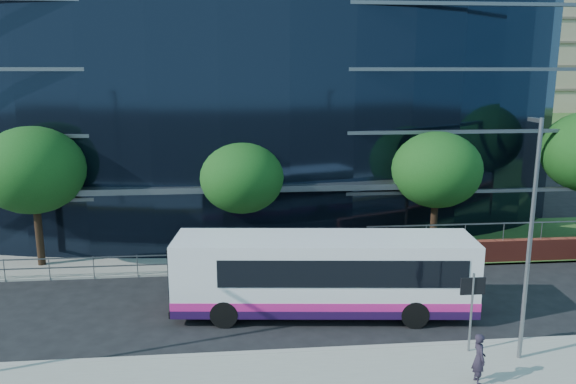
{
  "coord_description": "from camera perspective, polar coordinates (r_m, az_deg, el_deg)",
  "views": [
    {
      "loc": [
        -3.36,
        -18.54,
        9.58
      ],
      "look_at": [
        -0.79,
        8.0,
        3.75
      ],
      "focal_mm": 35.0,
      "sensor_mm": 36.0,
      "label": 1
    }
  ],
  "objects": [
    {
      "name": "yellow_line_outer",
      "position": [
        20.44,
        4.77,
        -15.65
      ],
      "size": [
        80.0,
        0.08,
        0.01
      ],
      "primitive_type": "cube",
      "color": "gold",
      "rests_on": "ground"
    },
    {
      "name": "streetlight_east",
      "position": [
        19.55,
        23.39,
        -3.97
      ],
      "size": [
        0.15,
        0.77,
        8.0
      ],
      "color": "slate",
      "rests_on": "pavement_near"
    },
    {
      "name": "tree_far_c",
      "position": [
        29.86,
        14.87,
        2.19
      ],
      "size": [
        4.62,
        4.62,
        6.51
      ],
      "color": "black",
      "rests_on": "ground"
    },
    {
      "name": "tree_far_b",
      "position": [
        28.56,
        -4.71,
        1.45
      ],
      "size": [
        4.29,
        4.29,
        6.05
      ],
      "color": "black",
      "rests_on": "ground"
    },
    {
      "name": "street_sign",
      "position": [
        20.11,
        18.21,
        -10.01
      ],
      "size": [
        0.85,
        0.09,
        2.8
      ],
      "color": "slate",
      "rests_on": "pavement_near"
    },
    {
      "name": "tree_far_a",
      "position": [
        29.56,
        -24.49,
        2.03
      ],
      "size": [
        4.95,
        4.95,
        6.98
      ],
      "color": "black",
      "rests_on": "ground"
    },
    {
      "name": "guard_railings",
      "position": [
        27.4,
        -15.08,
        -6.76
      ],
      "size": [
        24.0,
        0.05,
        1.1
      ],
      "color": "slate",
      "rests_on": "ground"
    },
    {
      "name": "ground",
      "position": [
        21.14,
        4.37,
        -14.66
      ],
      "size": [
        200.0,
        200.0,
        0.0
      ],
      "primitive_type": "plane",
      "color": "black",
      "rests_on": "ground"
    },
    {
      "name": "kerb",
      "position": [
        20.23,
        4.87,
        -15.73
      ],
      "size": [
        80.0,
        0.25,
        0.16
      ],
      "primitive_type": "cube",
      "color": "gray",
      "rests_on": "ground"
    },
    {
      "name": "yellow_line_inner",
      "position": [
        20.57,
        4.69,
        -15.46
      ],
      "size": [
        80.0,
        0.08,
        0.01
      ],
      "primitive_type": "cube",
      "color": "gold",
      "rests_on": "ground"
    },
    {
      "name": "apartment_block",
      "position": [
        83.62,
        20.0,
        12.67
      ],
      "size": [
        60.0,
        42.0,
        30.0
      ],
      "color": "#2D511E",
      "rests_on": "ground"
    },
    {
      "name": "pedestrian",
      "position": [
        18.79,
        18.83,
        -15.71
      ],
      "size": [
        0.4,
        0.6,
        1.61
      ],
      "primitive_type": "imported",
      "rotation": [
        0.0,
        0.0,
        1.54
      ],
      "color": "black",
      "rests_on": "pavement_near"
    },
    {
      "name": "glass_office",
      "position": [
        39.43,
        -6.55,
        9.95
      ],
      "size": [
        44.0,
        23.1,
        16.0
      ],
      "color": "black",
      "rests_on": "ground"
    },
    {
      "name": "tree_dist_e",
      "position": [
        64.82,
        19.62,
        7.16
      ],
      "size": [
        4.62,
        4.62,
        6.51
      ],
      "color": "black",
      "rests_on": "ground"
    },
    {
      "name": "far_forecourt",
      "position": [
        31.16,
        -10.17,
        -5.68
      ],
      "size": [
        50.0,
        8.0,
        0.1
      ],
      "primitive_type": "cube",
      "color": "gray",
      "rests_on": "ground"
    },
    {
      "name": "city_bus",
      "position": [
        22.43,
        3.9,
        -8.3
      ],
      "size": [
        11.97,
        3.86,
        3.18
      ],
      "rotation": [
        0.0,
        0.0,
        -0.1
      ],
      "color": "white",
      "rests_on": "ground"
    }
  ]
}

